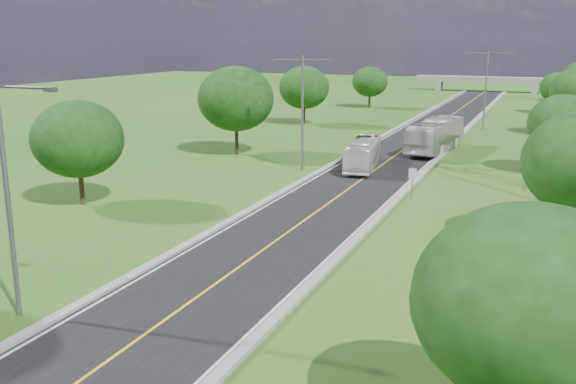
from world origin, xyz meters
name	(u,v)px	position (x,y,z in m)	size (l,w,h in m)	color
ground	(406,148)	(0.00, 60.00, 0.00)	(260.00, 260.00, 0.00)	#265718
road	(417,140)	(0.00, 66.00, 0.03)	(8.00, 150.00, 0.06)	black
curb_left	(381,137)	(-4.25, 66.00, 0.11)	(0.50, 150.00, 0.22)	gray
curb_right	(455,142)	(4.25, 66.00, 0.11)	(0.50, 150.00, 0.22)	gray
speed_limit_sign	(412,179)	(5.20, 37.98, 1.60)	(0.55, 0.09, 2.40)	slate
overpass	(486,80)	(0.00, 140.00, 2.41)	(30.00, 3.00, 3.20)	gray
streetlight_near_left	(5,178)	(-6.00, 12.00, 5.94)	(5.90, 0.25, 10.00)	slate
streetlight_mid_left	(302,103)	(-6.00, 45.00, 5.94)	(5.90, 0.25, 10.00)	slate
streetlight_far_right	(486,83)	(6.00, 78.00, 5.94)	(5.90, 0.25, 10.00)	slate
tree_lb	(78,139)	(-16.00, 28.00, 4.64)	(6.30, 6.30, 7.33)	black
tree_lc	(236,99)	(-15.00, 50.00, 5.58)	(7.56, 7.56, 8.79)	black
tree_ld	(304,87)	(-17.00, 74.00, 4.95)	(6.72, 6.72, 7.82)	black
tree_le	(370,82)	(-14.50, 98.00, 4.33)	(5.88, 5.88, 6.84)	black
tree_ra	(531,304)	(14.00, 10.00, 4.64)	(6.30, 6.30, 7.33)	black
tree_rc	(563,124)	(15.00, 52.00, 4.33)	(5.88, 5.88, 6.84)	black
tree_re	(558,88)	(14.50, 100.00, 4.02)	(5.46, 5.46, 6.35)	black
bus_outbound	(436,135)	(3.20, 59.12, 1.72)	(2.79, 11.93, 3.32)	beige
bus_inbound	(363,154)	(-1.26, 47.77, 1.38)	(2.21, 9.44, 2.63)	silver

